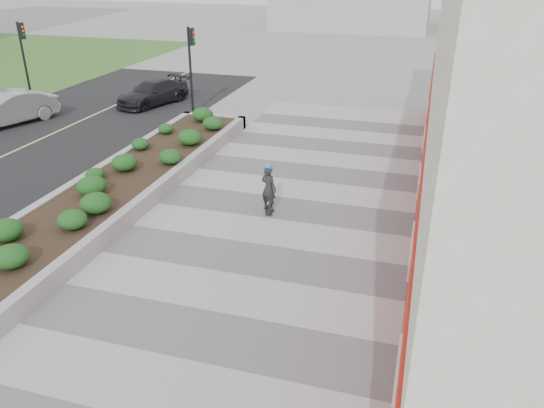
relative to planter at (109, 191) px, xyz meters
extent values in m
plane|color=gray|center=(5.50, -7.00, -0.42)|extent=(160.00, 160.00, 0.00)
cube|color=#A8A8AD|center=(5.50, -4.00, -0.41)|extent=(8.00, 36.00, 0.01)
cube|color=red|center=(9.52, 2.00, 1.08)|extent=(0.12, 24.00, 3.00)
cube|color=#9E9EA0|center=(0.00, 8.85, -0.14)|extent=(3.00, 0.30, 0.55)
cube|color=#9E9EA0|center=(-1.35, 0.00, -0.14)|extent=(0.30, 18.00, 0.55)
cube|color=#9E9EA0|center=(1.35, 0.00, -0.14)|extent=(0.30, 18.00, 0.55)
cube|color=#2D2116|center=(0.00, 0.00, -0.17)|extent=(2.40, 17.40, 0.50)
cylinder|color=black|center=(-1.80, 10.50, 1.68)|extent=(0.12, 0.12, 4.20)
cube|color=black|center=(-1.62, 10.50, 3.33)|extent=(0.18, 0.28, 0.80)
cylinder|color=black|center=(-11.00, 10.00, 1.68)|extent=(0.12, 0.12, 4.20)
cube|color=black|center=(-10.82, 10.00, 3.33)|extent=(0.18, 0.28, 0.80)
cylinder|color=#595654|center=(6.00, -4.00, -0.42)|extent=(0.44, 0.44, 0.01)
cube|color=black|center=(5.08, 0.83, -0.35)|extent=(0.39, 0.75, 0.02)
imported|color=#232428|center=(5.08, 0.83, 0.38)|extent=(0.62, 0.51, 1.44)
sphere|color=#1B93E9|center=(5.08, 0.83, 1.06)|extent=(0.23, 0.23, 0.23)
imported|color=#AAAEB2|center=(-9.34, 6.42, 0.32)|extent=(3.01, 4.77, 1.49)
imported|color=black|center=(-4.64, 11.68, 0.20)|extent=(3.05, 4.63, 1.25)
camera|label=1|loc=(9.37, -13.33, 6.81)|focal=35.00mm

